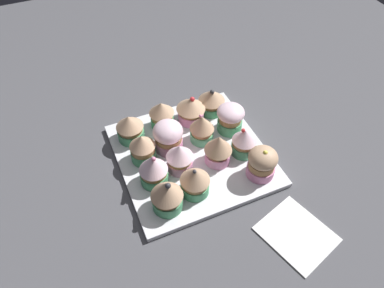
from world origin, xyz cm
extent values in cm
cube|color=#4C4C51|center=(0.00, 0.00, -1.50)|extent=(180.00, 180.00, 3.00)
cube|color=silver|center=(0.00, 0.00, 0.60)|extent=(31.45, 31.45, 1.20)
cylinder|color=pink|center=(-10.77, -10.82, 2.33)|extent=(5.84, 5.84, 2.26)
cylinder|color=#AD7F51|center=(-10.77, -10.82, 4.25)|extent=(5.32, 5.32, 1.57)
ellipsoid|color=tan|center=(-10.77, -10.82, 6.29)|extent=(6.04, 6.04, 4.20)
sphere|color=#EAD64C|center=(-11.10, -10.78, 8.24)|extent=(0.99, 0.99, 0.99)
cylinder|color=#4C9E6B|center=(-4.11, -10.42, 2.52)|extent=(5.31, 5.31, 2.64)
cylinder|color=#AD7F51|center=(-4.11, -10.42, 4.41)|extent=(5.00, 5.00, 1.14)
cone|color=silver|center=(-4.11, -10.42, 6.42)|extent=(5.41, 5.41, 2.88)
sphere|color=red|center=(-3.63, -10.06, 7.73)|extent=(0.86, 0.86, 0.86)
cylinder|color=#4C9E6B|center=(3.36, -10.92, 2.59)|extent=(5.70, 5.70, 2.79)
cylinder|color=#AD7F51|center=(3.36, -10.92, 4.71)|extent=(5.08, 5.08, 1.45)
ellipsoid|color=silver|center=(3.36, -10.92, 6.43)|extent=(6.31, 6.31, 3.31)
cylinder|color=#4C9E6B|center=(10.67, -9.70, 2.33)|extent=(5.89, 5.89, 2.25)
cylinder|color=#AD7F51|center=(10.67, -9.70, 4.05)|extent=(5.44, 5.44, 1.20)
cone|color=tan|center=(10.67, -9.70, 6.12)|extent=(6.39, 6.39, 2.94)
sphere|color=#333338|center=(10.39, -9.63, 7.43)|extent=(1.05, 1.05, 1.05)
cylinder|color=pink|center=(-4.12, -4.18, 2.47)|extent=(5.38, 5.38, 2.53)
cylinder|color=#AD7F51|center=(-4.12, -4.18, 4.26)|extent=(4.78, 4.78, 1.05)
cone|color=tan|center=(-4.12, -4.18, 6.74)|extent=(5.91, 5.91, 3.92)
cylinder|color=#4C9E6B|center=(2.94, -3.67, 2.36)|extent=(5.25, 5.25, 2.33)
cylinder|color=#AD7F51|center=(2.94, -3.67, 4.13)|extent=(4.71, 4.71, 1.20)
cone|color=tan|center=(2.94, -3.67, 6.48)|extent=(5.47, 5.47, 3.49)
sphere|color=pink|center=(3.50, -3.50, 8.12)|extent=(0.68, 0.68, 0.68)
cylinder|color=pink|center=(9.88, -3.99, 2.46)|extent=(6.18, 6.18, 2.52)
cylinder|color=#AD7F51|center=(9.88, -3.99, 4.23)|extent=(5.88, 5.88, 1.02)
cone|color=tan|center=(9.88, -3.99, 6.15)|extent=(6.84, 6.84, 2.83)
sphere|color=red|center=(9.92, -4.36, 7.40)|extent=(1.13, 1.13, 1.13)
cylinder|color=#4C9E6B|center=(-9.41, 3.44, 2.40)|extent=(5.71, 5.71, 2.39)
cylinder|color=#AD7F51|center=(-9.41, 3.44, 4.26)|extent=(5.26, 5.26, 1.34)
cone|color=tan|center=(-9.41, 3.44, 6.64)|extent=(5.95, 5.95, 3.41)
sphere|color=#333338|center=(-9.83, 3.73, 8.23)|extent=(0.76, 0.76, 0.76)
cylinder|color=pink|center=(-2.77, 3.96, 2.43)|extent=(5.37, 5.37, 2.46)
cylinder|color=#AD7F51|center=(-2.77, 3.96, 4.28)|extent=(5.01, 5.01, 1.24)
cone|color=silver|center=(-2.77, 3.96, 6.51)|extent=(5.72, 5.72, 3.23)
cylinder|color=pink|center=(3.55, 4.06, 2.57)|extent=(6.19, 6.19, 2.73)
cylinder|color=#AD7F51|center=(3.55, 4.06, 4.47)|extent=(5.93, 5.93, 1.08)
ellipsoid|color=silver|center=(3.55, 4.06, 6.33)|extent=(6.55, 6.55, 4.38)
cylinder|color=#4C9E6B|center=(10.59, 2.96, 2.48)|extent=(5.31, 5.31, 2.55)
cylinder|color=#AD7F51|center=(10.59, 2.96, 4.55)|extent=(4.89, 4.89, 1.60)
cone|color=tan|center=(10.59, 2.96, 6.79)|extent=(5.77, 5.77, 2.88)
cylinder|color=#4C9E6B|center=(-10.57, 9.71, 2.46)|extent=(5.89, 5.89, 2.52)
cylinder|color=#AD7F51|center=(-10.57, 9.71, 4.33)|extent=(5.39, 5.39, 1.23)
cone|color=tan|center=(-10.57, 9.71, 6.88)|extent=(6.27, 6.27, 3.86)
sphere|color=#333338|center=(-11.12, 9.51, 8.64)|extent=(1.08, 1.08, 1.08)
cylinder|color=#4C9E6B|center=(-3.84, 10.03, 2.51)|extent=(5.77, 5.77, 2.63)
cylinder|color=#AD7F51|center=(-3.84, 10.03, 4.42)|extent=(5.37, 5.37, 1.17)
cone|color=silver|center=(-3.84, 10.03, 6.97)|extent=(5.84, 5.84, 3.93)
sphere|color=pink|center=(-4.33, 9.84, 8.79)|extent=(0.90, 0.90, 0.90)
cylinder|color=#4C9E6B|center=(2.70, 10.16, 2.51)|extent=(5.47, 5.47, 2.63)
cylinder|color=#AD7F51|center=(2.70, 10.16, 4.58)|extent=(5.17, 5.17, 1.50)
cone|color=tan|center=(2.70, 10.16, 6.77)|extent=(5.50, 5.50, 2.88)
cylinder|color=#4C9E6B|center=(9.74, 10.84, 2.46)|extent=(6.03, 6.03, 2.51)
cylinder|color=#AD7F51|center=(9.74, 10.84, 4.29)|extent=(5.51, 5.51, 1.14)
cone|color=tan|center=(9.74, 10.84, 6.32)|extent=(6.10, 6.10, 2.93)
cube|color=white|center=(-25.25, -10.46, 0.30)|extent=(15.34, 14.28, 0.60)
camera|label=1|loc=(-46.72, 20.24, 61.30)|focal=33.42mm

